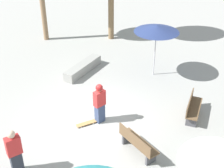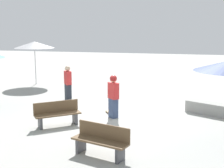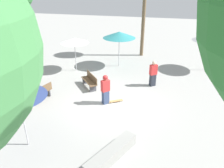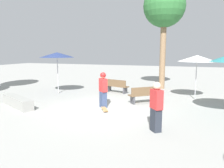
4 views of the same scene
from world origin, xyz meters
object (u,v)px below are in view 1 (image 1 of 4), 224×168
shade_umbrella_navy (157,29)px  shade_umbrella_white (221,159)px  skater_main (100,102)px  bench_near (193,108)px  bench_far (137,143)px  skateboard (86,123)px  concrete_ledge (83,68)px  bystander_watching (15,152)px

shade_umbrella_navy → shade_umbrella_white: (-7.99, -1.14, -0.16)m
skater_main → bench_near: 3.67m
skater_main → bench_far: bearing=84.4°
skateboard → shade_umbrella_navy: 5.49m
concrete_ledge → skater_main: bearing=-161.8°
skater_main → concrete_ledge: size_ratio=0.67×
shade_umbrella_navy → concrete_ledge: bearing=90.6°
skateboard → concrete_ledge: concrete_ledge is taller
skater_main → bystander_watching: size_ratio=1.01×
skateboard → shade_umbrella_navy: size_ratio=0.31×
bench_far → shade_umbrella_navy: shade_umbrella_navy is taller
bystander_watching → shade_umbrella_navy: bearing=-162.1°
bench_near → shade_umbrella_navy: size_ratio=0.65×
concrete_ledge → shade_umbrella_white: shade_umbrella_white is taller
shade_umbrella_navy → bystander_watching: 8.22m
concrete_ledge → bystander_watching: size_ratio=1.50×
concrete_ledge → shade_umbrella_navy: shade_umbrella_navy is taller
concrete_ledge → bench_near: 5.88m
bench_near → bystander_watching: bystander_watching is taller
concrete_ledge → bench_near: size_ratio=1.49×
skateboard → bystander_watching: bystander_watching is taller
skater_main → bench_near: (0.57, -3.59, -0.46)m
bench_far → skateboard: bearing=-165.7°
skater_main → bench_far: skater_main is taller
skateboard → concrete_ledge: bearing=-110.4°
concrete_ledge → skateboard: bearing=-169.4°
bench_near → bench_far: same height
bystander_watching → concrete_ledge: bearing=-137.0°
skateboard → bystander_watching: size_ratio=0.48×
shade_umbrella_white → bench_near: bearing=-3.1°
skateboard → bench_far: 2.42m
skateboard → skater_main: bearing=177.1°
bench_far → shade_umbrella_white: 3.56m
bench_near → bench_far: size_ratio=1.10×
skater_main → shade_umbrella_white: shade_umbrella_white is taller
skateboard → bench_near: bench_near is taller
bench_near → shade_umbrella_navy: (3.34, 1.39, 1.95)m
skater_main → shade_umbrella_navy: shade_umbrella_navy is taller
skater_main → shade_umbrella_navy: bearing=-166.1°
concrete_ledge → shade_umbrella_white: size_ratio=1.03×
skater_main → shade_umbrella_white: (-4.08, -3.34, 1.33)m
shade_umbrella_navy → bystander_watching: size_ratio=1.55×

